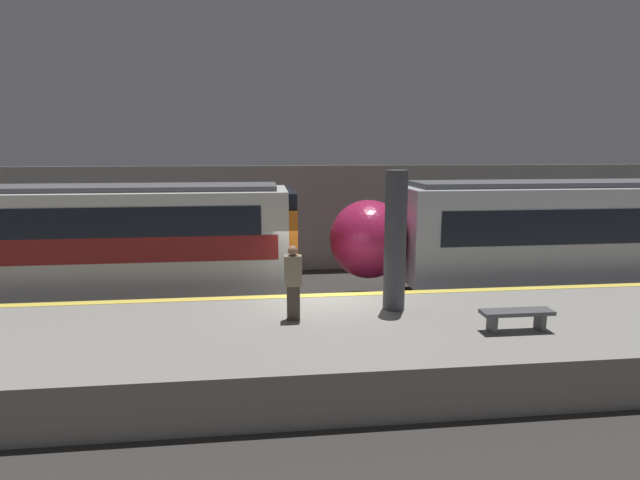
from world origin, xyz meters
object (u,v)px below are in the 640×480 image
object	(u,v)px
support_pillar_near	(395,241)
platform_bench	(517,315)
person_waiting	(293,281)
train_boxy	(27,248)

from	to	relation	value
support_pillar_near	platform_bench	distance (m)	3.05
support_pillar_near	platform_bench	bearing A→B (deg)	-38.87
platform_bench	person_waiting	bearing A→B (deg)	164.66
train_boxy	platform_bench	distance (m)	13.33
train_boxy	person_waiting	distance (m)	8.71
support_pillar_near	platform_bench	world-z (taller)	support_pillar_near
platform_bench	support_pillar_near	bearing A→B (deg)	141.13
train_boxy	person_waiting	bearing A→B (deg)	-31.09
support_pillar_near	person_waiting	xyz separation A→B (m)	(-2.40, -0.48, -0.75)
support_pillar_near	person_waiting	distance (m)	2.56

